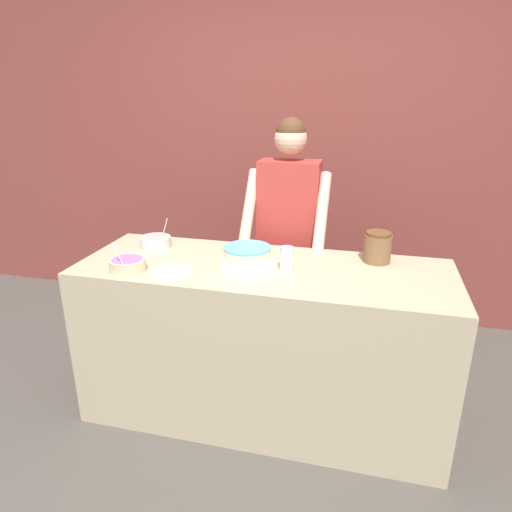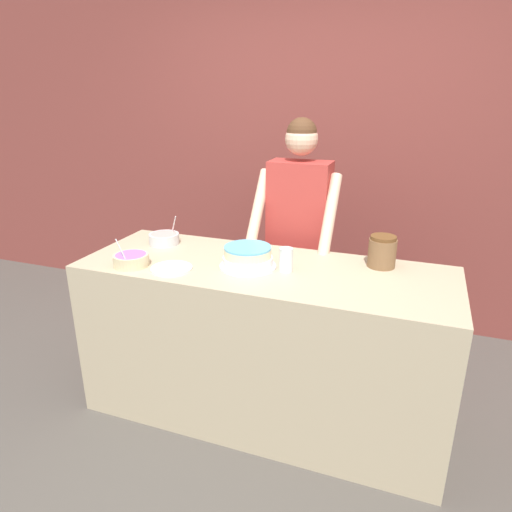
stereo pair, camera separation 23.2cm
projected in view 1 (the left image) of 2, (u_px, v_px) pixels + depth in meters
ground_plane at (247, 452)px, 2.36m from camera, size 14.00×14.00×0.00m
wall_back at (305, 154)px, 3.52m from camera, size 10.00×0.05×2.60m
counter at (263, 342)px, 2.53m from camera, size 1.95×0.71×0.90m
person_baker at (288, 222)px, 2.87m from camera, size 0.51×0.45×1.62m
cake at (247, 258)px, 2.34m from camera, size 0.29×0.29×0.11m
frosting_bowl_purple at (128, 264)px, 2.31m from camera, size 0.18×0.18×0.16m
frosting_bowl_pink at (155, 241)px, 2.65m from camera, size 0.18×0.18×0.17m
drinking_glass at (286, 259)px, 2.31m from camera, size 0.07×0.07×0.12m
ceramic_plate at (171, 272)px, 2.29m from camera, size 0.21×0.21×0.01m
stoneware_jar at (378, 247)px, 2.41m from camera, size 0.14×0.14×0.17m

